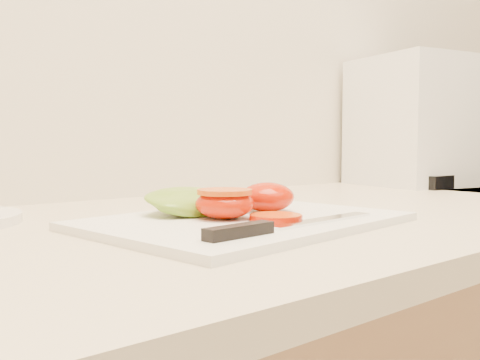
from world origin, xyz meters
TOP-DOWN VIEW (x-y plane):
  - cutting_board at (-0.47, 1.61)m, footprint 0.40×0.31m
  - tomato_half_dome at (-0.41, 1.63)m, footprint 0.07×0.07m
  - tomato_half_cut at (-0.50, 1.62)m, footprint 0.07×0.07m
  - tomato_slice_0 at (-0.46, 1.57)m, footprint 0.06×0.06m
  - lettuce_leaf_0 at (-0.49, 1.69)m, footprint 0.18×0.15m
  - knife at (-0.51, 1.52)m, footprint 0.26×0.05m
  - appliance at (0.23, 1.84)m, footprint 0.25×0.29m

SIDE VIEW (x-z plane):
  - cutting_board at x=-0.47m, z-range 0.93..0.94m
  - tomato_slice_0 at x=-0.46m, z-range 0.94..0.95m
  - knife at x=-0.51m, z-range 0.94..0.95m
  - lettuce_leaf_0 at x=-0.49m, z-range 0.94..0.97m
  - tomato_half_dome at x=-0.41m, z-range 0.94..0.98m
  - tomato_half_cut at x=-0.50m, z-range 0.94..0.98m
  - appliance at x=0.23m, z-range 0.93..1.23m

